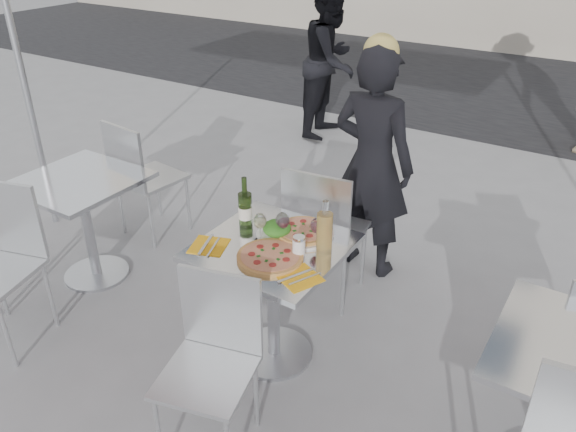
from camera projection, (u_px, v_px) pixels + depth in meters
The scene contains 22 objects.
ground at pixel (274, 354), 3.26m from camera, with size 80.00×80.00×0.00m, color slate.
street_asphalt at pixel (524, 87), 8.07m from camera, with size 24.00×5.00×0.00m, color black.
main_table at pixel (273, 278), 3.00m from camera, with size 0.72×0.72×0.75m.
side_table_left at pixel (84, 208), 3.70m from camera, with size 0.72×0.72×0.75m.
chair_far at pixel (322, 225), 3.44m from camera, with size 0.48×0.49×0.96m.
chair_near at pixel (213, 350), 2.55m from camera, with size 0.49×0.49×0.87m.
side_chair_lfar at pixel (139, 171), 4.17m from camera, with size 0.47×0.49×0.94m.
side_chair_lnear at pixel (1, 251), 3.19m from camera, with size 0.53×0.54×0.95m.
woman_diner at pixel (372, 164), 3.70m from camera, with size 0.58×0.38×1.58m, color black.
pedestrian_a at pixel (331, 61), 6.05m from camera, with size 0.79×0.62×1.63m, color black.
pizza_near at pixel (270, 257), 2.78m from camera, with size 0.33×0.33×0.02m.
pizza_far at pixel (303, 232), 2.98m from camera, with size 0.33×0.33×0.03m.
salad_plate at pixel (277, 230), 2.96m from camera, with size 0.22×0.22×0.09m.
wine_bottle at pixel (245, 208), 3.01m from camera, with size 0.07×0.08×0.29m.
carafe at pixel (325, 232), 2.78m from camera, with size 0.08×0.08×0.29m.
sugar_shaker at pixel (299, 246), 2.79m from camera, with size 0.06×0.06×0.11m.
wineglass_white_a at pixel (260, 222), 2.89m from camera, with size 0.07×0.07×0.16m.
wineglass_white_b at pixel (282, 221), 2.89m from camera, with size 0.07×0.07×0.16m.
wineglass_red_a at pixel (283, 222), 2.89m from camera, with size 0.07×0.07×0.16m.
wineglass_red_b at pixel (317, 227), 2.84m from camera, with size 0.07×0.07×0.16m.
napkin_left at pixel (209, 246), 2.89m from camera, with size 0.23×0.23×0.01m.
napkin_right at pixel (299, 277), 2.64m from camera, with size 0.24×0.24×0.01m.
Camera 1 is at (1.38, -2.04, 2.28)m, focal length 35.00 mm.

